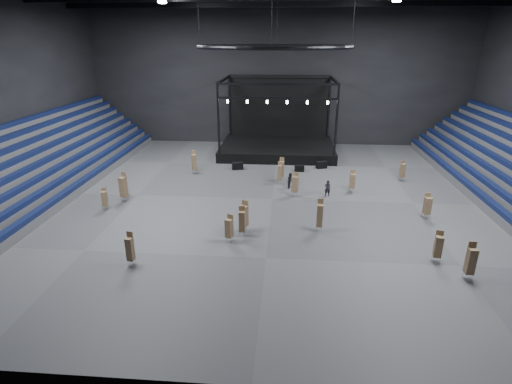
# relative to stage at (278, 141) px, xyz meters

# --- Properties ---
(floor) EXTENTS (50.00, 50.00, 0.00)m
(floor) POSITION_rel_stage_xyz_m (-0.00, -16.24, -1.45)
(floor) COLOR #4A4B4D
(floor) RESTS_ON ground
(wall_back) EXTENTS (50.00, 0.20, 18.00)m
(wall_back) POSITION_rel_stage_xyz_m (-0.00, 4.76, 7.55)
(wall_back) COLOR black
(wall_back) RESTS_ON ground
(wall_front) EXTENTS (50.00, 0.20, 18.00)m
(wall_front) POSITION_rel_stage_xyz_m (-0.00, -37.24, 7.55)
(wall_front) COLOR black
(wall_front) RESTS_ON ground
(bleachers_left) EXTENTS (7.20, 40.00, 6.40)m
(bleachers_left) POSITION_rel_stage_xyz_m (-22.94, -16.24, 0.28)
(bleachers_left) COLOR #525255
(bleachers_left) RESTS_ON floor
(stage) EXTENTS (14.00, 10.00, 9.20)m
(stage) POSITION_rel_stage_xyz_m (0.00, 0.00, 0.00)
(stage) COLOR black
(stage) RESTS_ON floor
(truss_ring) EXTENTS (12.30, 12.30, 5.15)m
(truss_ring) POSITION_rel_stage_xyz_m (-0.00, -16.24, 11.55)
(truss_ring) COLOR black
(truss_ring) RESTS_ON ceiling
(flight_case_left) EXTENTS (1.32, 0.95, 0.79)m
(flight_case_left) POSITION_rel_stage_xyz_m (-4.21, -7.70, -1.05)
(flight_case_left) COLOR black
(flight_case_left) RESTS_ON floor
(flight_case_mid) EXTENTS (1.08, 0.62, 0.69)m
(flight_case_mid) POSITION_rel_stage_xyz_m (2.63, -7.92, -1.11)
(flight_case_mid) COLOR black
(flight_case_mid) RESTS_ON floor
(flight_case_right) EXTENTS (1.30, 0.94, 0.78)m
(flight_case_right) POSITION_rel_stage_xyz_m (5.14, -6.54, -1.06)
(flight_case_right) COLOR black
(flight_case_right) RESTS_ON floor
(chair_stack_0) EXTENTS (0.46, 0.46, 2.14)m
(chair_stack_0) POSITION_rel_stage_xyz_m (7.43, -13.88, -0.32)
(chair_stack_0) COLOR silver
(chair_stack_0) RESTS_ON floor
(chair_stack_1) EXTENTS (0.43, 0.43, 2.23)m
(chair_stack_1) POSITION_rel_stage_xyz_m (0.56, -11.97, -0.30)
(chair_stack_1) COLOR silver
(chair_stack_1) RESTS_ON floor
(chair_stack_2) EXTENTS (0.48, 0.48, 2.56)m
(chair_stack_2) POSITION_rel_stage_xyz_m (3.78, -22.37, -0.15)
(chair_stack_2) COLOR silver
(chair_stack_2) RESTS_ON floor
(chair_stack_3) EXTENTS (0.49, 0.49, 2.45)m
(chair_stack_3) POSITION_rel_stage_xyz_m (12.28, -28.22, -0.18)
(chair_stack_3) COLOR silver
(chair_stack_3) RESTS_ON floor
(chair_stack_4) EXTENTS (0.61, 0.61, 2.08)m
(chair_stack_4) POSITION_rel_stage_xyz_m (-2.73, -24.65, -0.34)
(chair_stack_4) COLOR silver
(chair_stack_4) RESTS_ON floor
(chair_stack_5) EXTENTS (0.47, 0.47, 2.30)m
(chair_stack_5) POSITION_rel_stage_xyz_m (-8.55, -28.23, -0.27)
(chair_stack_5) COLOR silver
(chair_stack_5) RESTS_ON floor
(chair_stack_6) EXTENTS (0.70, 0.70, 2.70)m
(chair_stack_6) POSITION_rel_stage_xyz_m (-13.12, -17.80, -0.05)
(chair_stack_6) COLOR silver
(chair_stack_6) RESTS_ON floor
(chair_stack_7) EXTENTS (0.66, 0.66, 2.27)m
(chair_stack_7) POSITION_rel_stage_xyz_m (2.04, -15.37, -0.24)
(chair_stack_7) COLOR silver
(chair_stack_7) RESTS_ON floor
(chair_stack_8) EXTENTS (0.52, 0.52, 1.97)m
(chair_stack_8) POSITION_rel_stage_xyz_m (-14.00, -19.78, -0.40)
(chair_stack_8) COLOR silver
(chair_stack_8) RESTS_ON floor
(chair_stack_9) EXTENTS (0.51, 0.51, 2.11)m
(chair_stack_9) POSITION_rel_stage_xyz_m (13.02, -10.10, -0.35)
(chair_stack_9) COLOR silver
(chair_stack_9) RESTS_ON floor
(chair_stack_10) EXTENTS (0.55, 0.55, 2.18)m
(chair_stack_10) POSITION_rel_stage_xyz_m (11.07, -26.31, -0.30)
(chair_stack_10) COLOR silver
(chair_stack_10) RESTS_ON floor
(chair_stack_11) EXTENTS (0.71, 0.71, 2.46)m
(chair_stack_11) POSITION_rel_stage_xyz_m (-1.87, -22.88, -0.15)
(chair_stack_11) COLOR silver
(chair_stack_11) RESTS_ON floor
(chair_stack_12) EXTENTS (0.54, 0.54, 2.40)m
(chair_stack_12) POSITION_rel_stage_xyz_m (0.71, -11.02, -0.20)
(chair_stack_12) COLOR silver
(chair_stack_12) RESTS_ON floor
(chair_stack_13) EXTENTS (0.57, 0.57, 2.14)m
(chair_stack_13) POSITION_rel_stage_xyz_m (12.54, -19.46, -0.30)
(chair_stack_13) COLOR silver
(chair_stack_13) RESTS_ON floor
(chair_stack_14) EXTENTS (0.62, 0.62, 2.52)m
(chair_stack_14) POSITION_rel_stage_xyz_m (-8.66, -9.50, -0.16)
(chair_stack_14) COLOR silver
(chair_stack_14) RESTS_ON floor
(chair_stack_15) EXTENTS (0.45, 0.45, 2.31)m
(chair_stack_15) POSITION_rel_stage_xyz_m (-1.93, -23.65, -0.25)
(chair_stack_15) COLOR silver
(chair_stack_15) RESTS_ON floor
(man_center) EXTENTS (0.60, 0.42, 1.55)m
(man_center) POSITION_rel_stage_xyz_m (5.02, -15.12, -0.68)
(man_center) COLOR black
(man_center) RESTS_ON floor
(crew_member) EXTENTS (0.75, 0.86, 1.51)m
(crew_member) POSITION_rel_stage_xyz_m (1.65, -13.21, -0.69)
(crew_member) COLOR black
(crew_member) RESTS_ON floor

